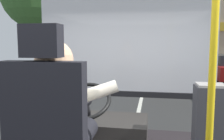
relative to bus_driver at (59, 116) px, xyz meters
name	(u,v)px	position (x,y,z in m)	size (l,w,h in m)	color
ground	(143,89)	(0.20, 9.10, -1.58)	(18.00, 44.00, 0.06)	#2E2E2E
bus_driver	(59,116)	(0.00, 0.00, 0.00)	(0.74, 0.61, 0.78)	black
steering_console	(98,134)	(0.00, 1.07, -0.54)	(1.10, 1.01, 0.86)	#282623
handrail_pole	(213,61)	(0.95, 0.08, 0.37)	(0.04, 0.04, 2.25)	gold
fare_box	(209,131)	(1.11, 0.77, -0.32)	(0.27, 0.23, 0.87)	#333338
windshield_panel	(125,57)	(0.20, 1.92, 0.29)	(2.50, 0.08, 1.48)	silver
shop_building	(221,16)	(5.89, 18.75, 2.65)	(12.56, 4.35, 8.41)	tan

